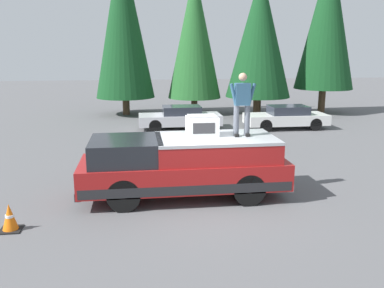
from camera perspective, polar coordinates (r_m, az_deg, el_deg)
The scene contains 11 objects.
ground_plane at distance 11.10m, azimuth 1.73°, elevation -7.93°, with size 90.00×90.00×0.00m, color #565659.
pickup_truck at distance 11.23m, azimuth -1.15°, elevation -2.98°, with size 2.01×5.54×1.65m.
compressor_unit at distance 11.24m, azimuth 1.40°, elevation 2.55°, with size 0.65×0.84×0.56m.
person_on_truck_bed at distance 11.18m, azimuth 6.91°, elevation 5.64°, with size 0.29×0.72×1.69m.
parked_car_white at distance 21.55m, azimuth 12.82°, elevation 3.61°, with size 1.64×4.10×1.16m.
parked_car_silver at distance 20.91m, azimuth -1.63°, elevation 3.65°, with size 1.64×4.10×1.16m.
traffic_cone at distance 10.18m, azimuth -23.75°, elevation -9.31°, with size 0.47×0.47×0.62m.
conifer_far_left at distance 27.30m, azimuth 18.10°, elevation 15.98°, with size 3.56×3.56×9.88m.
conifer_left at distance 25.35m, azimuth 9.25°, elevation 14.60°, with size 3.84×3.84×8.39m.
conifer_center_left at distance 25.75m, azimuth 0.33°, elevation 14.84°, with size 3.25×3.25×8.63m.
conifer_center_right at distance 25.73m, azimuth -9.44°, elevation 16.53°, with size 3.52×3.52×10.23m.
Camera 1 is at (-10.23, 1.71, 3.95)m, focal length 38.83 mm.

